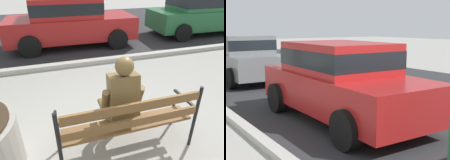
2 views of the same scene
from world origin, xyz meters
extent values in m
plane|color=#9E9B93|center=(0.00, 0.00, 0.00)|extent=(80.00, 80.00, 0.00)
cube|color=#2D2D30|center=(0.00, 7.50, 0.00)|extent=(60.00, 9.00, 0.01)
cube|color=#B2AFA8|center=(0.00, 2.90, 0.06)|extent=(60.00, 0.20, 0.12)
cube|color=brown|center=(0.19, -0.32, 0.45)|extent=(1.70, 0.11, 0.04)
cube|color=brown|center=(0.19, -0.14, 0.45)|extent=(1.70, 0.11, 0.04)
cube|color=brown|center=(0.19, 0.04, 0.45)|extent=(1.70, 0.11, 0.04)
cube|color=brown|center=(0.19, -0.41, 0.62)|extent=(1.70, 0.04, 0.11)
cube|color=brown|center=(0.19, -0.41, 0.84)|extent=(1.70, 0.04, 0.11)
cylinder|color=black|center=(-0.69, 0.06, 0.23)|extent=(0.04, 0.04, 0.45)
cylinder|color=black|center=(-0.69, -0.41, 0.47)|extent=(0.04, 0.04, 0.95)
cube|color=black|center=(-0.69, -0.14, 0.62)|extent=(0.04, 0.48, 0.03)
cylinder|color=black|center=(1.07, 0.06, 0.23)|extent=(0.04, 0.04, 0.45)
cylinder|color=black|center=(1.07, -0.41, 0.47)|extent=(0.04, 0.04, 0.95)
cube|color=black|center=(1.07, -0.14, 0.62)|extent=(0.04, 0.48, 0.03)
cube|color=brown|center=(0.14, -0.08, 0.56)|extent=(0.36, 0.34, 0.16)
cube|color=brown|center=(0.13, -0.18, 0.88)|extent=(0.37, 0.31, 0.55)
sphere|color=brown|center=(0.13, -0.19, 1.26)|extent=(0.22, 0.22, 0.22)
cylinder|color=brown|center=(-0.09, -0.15, 0.83)|extent=(0.10, 0.18, 0.29)
cylinder|color=brown|center=(-0.09, -0.01, 0.66)|extent=(0.09, 0.27, 0.10)
cylinder|color=brown|center=(0.35, -0.17, 0.83)|extent=(0.10, 0.18, 0.29)
cylinder|color=brown|center=(0.37, -0.03, 0.66)|extent=(0.09, 0.27, 0.10)
cylinder|color=brown|center=(0.05, 0.07, 0.52)|extent=(0.15, 0.37, 0.14)
cylinder|color=brown|center=(0.06, 0.24, 0.25)|extent=(0.11, 0.11, 0.50)
cube|color=brown|center=(0.07, 0.30, 0.04)|extent=(0.12, 0.25, 0.07)
cylinder|color=brown|center=(0.23, 0.06, 0.52)|extent=(0.15, 0.37, 0.14)
cylinder|color=brown|center=(0.24, 0.24, 0.25)|extent=(0.11, 0.11, 0.50)
cube|color=brown|center=(0.25, 0.30, 0.04)|extent=(0.12, 0.25, 0.07)
cube|color=brown|center=(0.38, 0.33, 0.08)|extent=(0.29, 0.19, 0.16)
cube|color=#B21E1E|center=(0.16, 4.76, 0.61)|extent=(4.13, 1.78, 0.70)
cube|color=#B21E1E|center=(0.01, 4.76, 1.26)|extent=(2.16, 1.61, 0.60)
cube|color=black|center=(0.01, 4.76, 1.26)|extent=(2.17, 1.62, 0.33)
cylinder|color=black|center=(1.51, 5.58, 0.32)|extent=(0.64, 0.23, 0.64)
cylinder|color=black|center=(1.47, 3.88, 0.32)|extent=(0.64, 0.23, 0.64)
cylinder|color=black|center=(-1.16, 5.63, 0.32)|extent=(0.64, 0.23, 0.64)
cylinder|color=black|center=(-1.19, 3.93, 0.32)|extent=(0.64, 0.23, 0.64)
cube|color=#236638|center=(5.32, 4.76, 0.61)|extent=(4.13, 1.78, 0.70)
cube|color=#236638|center=(5.17, 4.76, 1.26)|extent=(2.16, 1.61, 0.60)
cube|color=black|center=(5.17, 4.76, 1.26)|extent=(2.17, 1.62, 0.33)
cylinder|color=black|center=(6.67, 5.58, 0.32)|extent=(0.64, 0.23, 0.64)
cylinder|color=black|center=(4.01, 5.63, 0.32)|extent=(0.64, 0.23, 0.64)
cylinder|color=black|center=(3.97, 3.93, 0.32)|extent=(0.64, 0.23, 0.64)
camera|label=1|loc=(-0.63, -2.10, 2.16)|focal=32.16mm
camera|label=2|loc=(5.33, 1.12, 1.88)|focal=52.11mm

